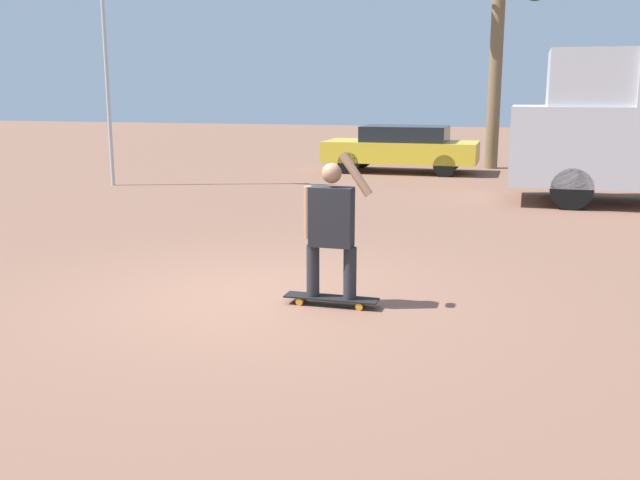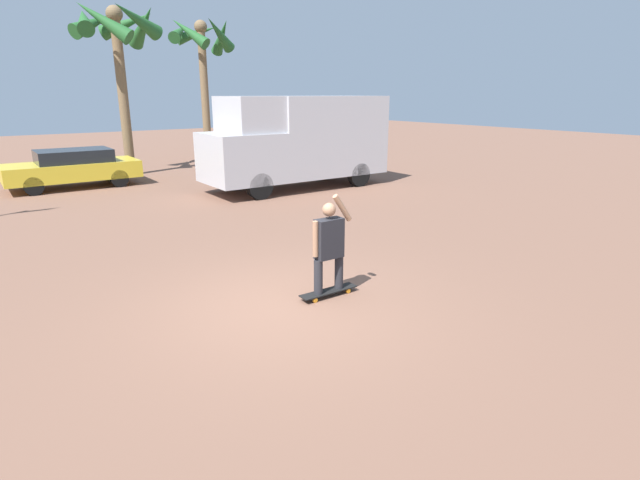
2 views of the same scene
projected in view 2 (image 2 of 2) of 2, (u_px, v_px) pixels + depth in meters
ground_plane at (284, 306)px, 7.70m from camera, size 80.00×80.00×0.00m
skateboard at (329, 291)px, 8.07m from camera, size 1.02×0.23×0.09m
person_skateboarder at (329, 242)px, 7.83m from camera, size 0.74×0.22×1.57m
camper_van at (299, 139)px, 16.96m from camera, size 6.39×2.23×3.08m
parked_car_yellow at (73, 167)px, 17.28m from camera, size 4.28×1.85×1.31m
palm_tree_near_van at (202, 46)px, 23.70m from camera, size 3.18×3.23×6.66m
palm_tree_center_background at (116, 34)px, 18.72m from camera, size 3.36×3.47×6.49m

